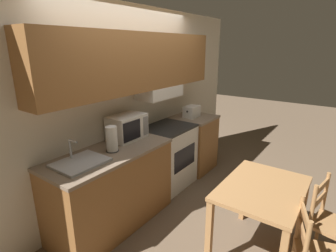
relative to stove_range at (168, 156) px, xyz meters
name	(u,v)px	position (x,y,z in m)	size (l,w,h in m)	color
ground_plane	(135,189)	(-0.42, 0.30, -0.46)	(16.00, 16.00, 0.00)	brown
wall_back	(135,85)	(-0.40, 0.23, 1.09)	(5.29, 0.38, 2.55)	silver
lower_counter_main	(112,188)	(-1.13, -0.02, 0.00)	(1.49, 0.66, 0.92)	#936033
lower_counter_right_stub	(193,143)	(0.71, -0.02, 0.00)	(0.66, 0.66, 0.92)	#936033
stove_range	(168,156)	(0.00, 0.00, 0.00)	(0.76, 0.61, 0.92)	white
microwave	(127,127)	(-0.70, 0.12, 0.61)	(0.47, 0.31, 0.30)	white
toaster	(192,111)	(0.67, 0.00, 0.55)	(0.28, 0.19, 0.18)	white
sink_basin	(80,162)	(-1.51, -0.02, 0.48)	(0.49, 0.39, 0.23)	#B7BABF
paper_towel_roll	(112,139)	(-1.09, -0.03, 0.60)	(0.14, 0.14, 0.28)	black
dining_table	(262,197)	(-0.61, -1.55, 0.18)	(0.98, 0.71, 0.76)	#B27F4C
chair_right_of_table	(331,225)	(-0.35, -2.14, -0.03)	(0.45, 0.45, 0.86)	#B27F4C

